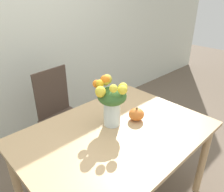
% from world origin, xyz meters
% --- Properties ---
extents(wall_back, '(8.00, 0.06, 2.70)m').
position_xyz_m(wall_back, '(0.00, 1.50, 1.35)').
color(wall_back, silver).
rests_on(wall_back, ground_plane).
extents(dining_table, '(1.37, 0.99, 0.75)m').
position_xyz_m(dining_table, '(0.00, 0.00, 0.66)').
color(dining_table, tan).
rests_on(dining_table, ground_plane).
extents(flower_vase, '(0.25, 0.26, 0.40)m').
position_xyz_m(flower_vase, '(0.04, 0.09, 0.96)').
color(flower_vase, silver).
rests_on(flower_vase, dining_table).
extents(pumpkin, '(0.12, 0.12, 0.11)m').
position_xyz_m(pumpkin, '(0.23, -0.00, 0.80)').
color(pumpkin, orange).
rests_on(pumpkin, dining_table).
extents(dining_chair_near_window, '(0.47, 0.47, 0.96)m').
position_xyz_m(dining_chair_near_window, '(0.06, 0.87, 0.49)').
color(dining_chair_near_window, '#47382D').
rests_on(dining_chair_near_window, ground_plane).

